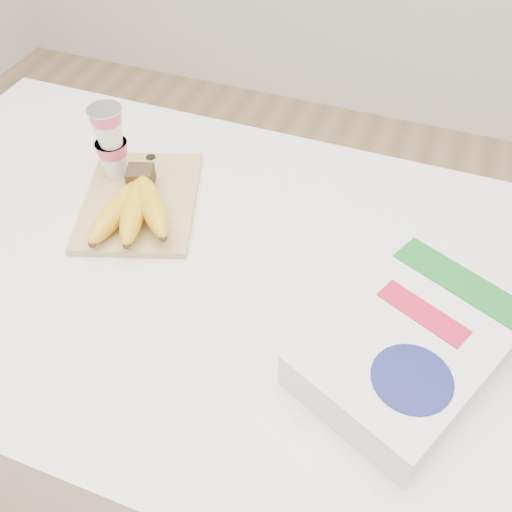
{
  "coord_description": "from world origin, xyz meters",
  "views": [
    {
      "loc": [
        0.38,
        -0.59,
        1.62
      ],
      "look_at": [
        0.15,
        0.01,
        0.95
      ],
      "focal_mm": 40.0,
      "sensor_mm": 36.0,
      "label": 1
    }
  ],
  "objects_px": {
    "table": "(194,389)",
    "cereal_box": "(409,347)",
    "yogurt_stack": "(110,140)",
    "cutting_board": "(140,201)",
    "bananas": "(134,206)"
  },
  "relations": [
    {
      "from": "cutting_board",
      "to": "cereal_box",
      "type": "relative_size",
      "value": 0.75
    },
    {
      "from": "yogurt_stack",
      "to": "cereal_box",
      "type": "height_order",
      "value": "yogurt_stack"
    },
    {
      "from": "table",
      "to": "yogurt_stack",
      "type": "height_order",
      "value": "yogurt_stack"
    },
    {
      "from": "cutting_board",
      "to": "cereal_box",
      "type": "xyz_separation_m",
      "value": [
        0.53,
        -0.17,
        0.03
      ]
    },
    {
      "from": "table",
      "to": "yogurt_stack",
      "type": "bearing_deg",
      "value": 143.18
    },
    {
      "from": "cutting_board",
      "to": "table",
      "type": "bearing_deg",
      "value": -58.01
    },
    {
      "from": "table",
      "to": "cereal_box",
      "type": "height_order",
      "value": "cereal_box"
    },
    {
      "from": "table",
      "to": "cereal_box",
      "type": "distance_m",
      "value": 0.65
    },
    {
      "from": "yogurt_stack",
      "to": "cereal_box",
      "type": "xyz_separation_m",
      "value": [
        0.6,
        -0.22,
        -0.06
      ]
    },
    {
      "from": "cereal_box",
      "to": "table",
      "type": "bearing_deg",
      "value": -166.34
    },
    {
      "from": "yogurt_stack",
      "to": "cereal_box",
      "type": "bearing_deg",
      "value": -19.91
    },
    {
      "from": "cutting_board",
      "to": "cereal_box",
      "type": "bearing_deg",
      "value": -36.58
    },
    {
      "from": "table",
      "to": "cutting_board",
      "type": "height_order",
      "value": "cutting_board"
    },
    {
      "from": "cutting_board",
      "to": "yogurt_stack",
      "type": "height_order",
      "value": "yogurt_stack"
    },
    {
      "from": "bananas",
      "to": "yogurt_stack",
      "type": "distance_m",
      "value": 0.14
    }
  ]
}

